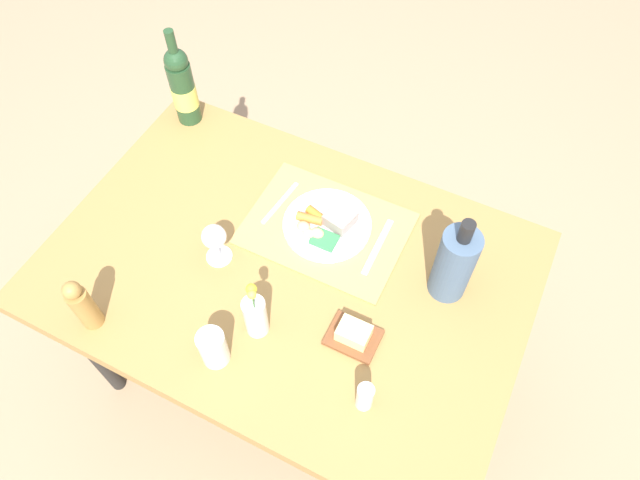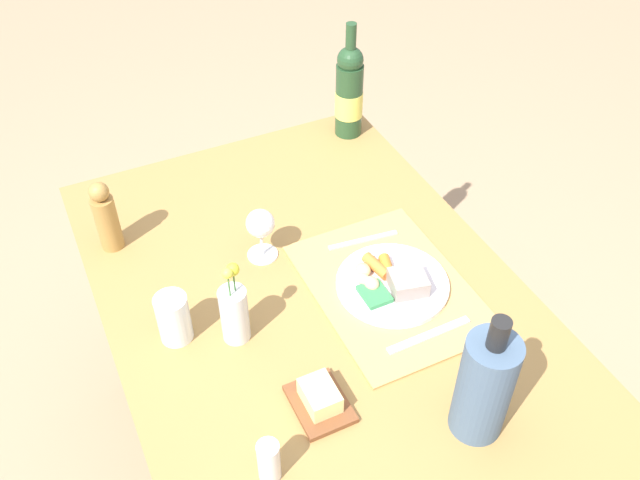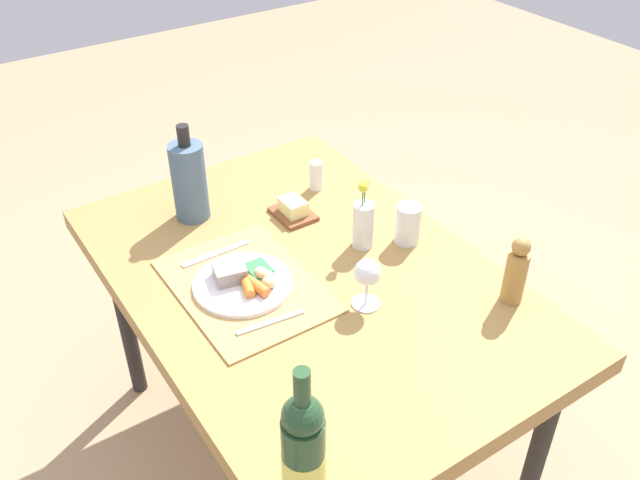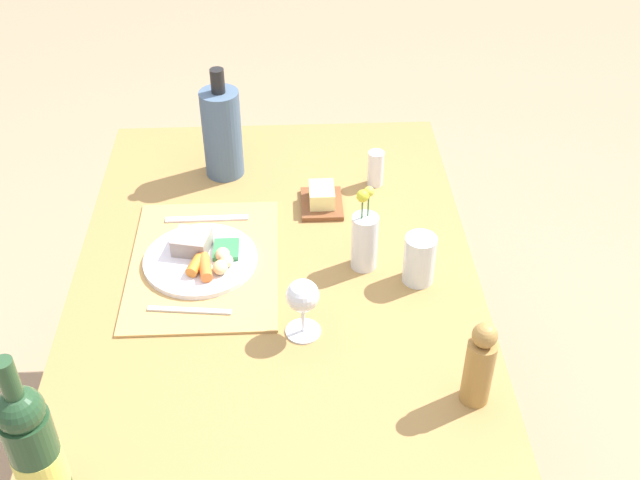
{
  "view_description": "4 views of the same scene",
  "coord_description": "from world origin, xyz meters",
  "px_view_note": "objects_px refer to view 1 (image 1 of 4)",
  "views": [
    {
      "loc": [
        -0.44,
        0.68,
        2.06
      ],
      "look_at": [
        -0.06,
        -0.09,
        0.78
      ],
      "focal_mm": 32.11,
      "sensor_mm": 36.0,
      "label": 1
    },
    {
      "loc": [
        -0.92,
        0.44,
        1.85
      ],
      "look_at": [
        0.08,
        -0.04,
        0.82
      ],
      "focal_mm": 38.54,
      "sensor_mm": 36.0,
      "label": 2
    },
    {
      "loc": [
        1.18,
        -0.75,
        1.84
      ],
      "look_at": [
        -0.07,
        0.09,
        0.76
      ],
      "focal_mm": 38.5,
      "sensor_mm": 36.0,
      "label": 3
    },
    {
      "loc": [
        1.3,
        0.04,
        1.85
      ],
      "look_at": [
        0.03,
        0.1,
        0.84
      ],
      "focal_mm": 43.91,
      "sensor_mm": 36.0,
      "label": 4
    }
  ],
  "objects_px": {
    "knife": "(280,203)",
    "wine_bottle": "(182,86)",
    "flower_vase": "(255,315)",
    "butter_dish": "(354,335)",
    "dining_table": "(288,278)",
    "dinner_plate": "(327,224)",
    "water_tumbler": "(214,349)",
    "wine_glass": "(214,238)",
    "fork": "(378,247)",
    "pepper_mill": "(83,305)",
    "salt_shaker": "(365,397)",
    "cooler_bottle": "(454,264)"
  },
  "relations": [
    {
      "from": "knife",
      "to": "wine_bottle",
      "type": "xyz_separation_m",
      "value": [
        0.43,
        -0.18,
        0.12
      ]
    },
    {
      "from": "flower_vase",
      "to": "butter_dish",
      "type": "relative_size",
      "value": 1.57
    },
    {
      "from": "flower_vase",
      "to": "dining_table",
      "type": "bearing_deg",
      "value": -83.85
    },
    {
      "from": "dinner_plate",
      "to": "water_tumbler",
      "type": "xyz_separation_m",
      "value": [
        0.07,
        0.47,
        0.03
      ]
    },
    {
      "from": "dining_table",
      "to": "wine_glass",
      "type": "bearing_deg",
      "value": 16.97
    },
    {
      "from": "fork",
      "to": "pepper_mill",
      "type": "xyz_separation_m",
      "value": [
        0.56,
        0.53,
        0.08
      ]
    },
    {
      "from": "butter_dish",
      "to": "wine_glass",
      "type": "distance_m",
      "value": 0.44
    },
    {
      "from": "wine_bottle",
      "to": "butter_dish",
      "type": "bearing_deg",
      "value": 149.39
    },
    {
      "from": "fork",
      "to": "wine_bottle",
      "type": "xyz_separation_m",
      "value": [
        0.75,
        -0.2,
        0.12
      ]
    },
    {
      "from": "dining_table",
      "to": "fork",
      "type": "distance_m",
      "value": 0.27
    },
    {
      "from": "salt_shaker",
      "to": "flower_vase",
      "type": "bearing_deg",
      "value": -10.3
    },
    {
      "from": "salt_shaker",
      "to": "wine_glass",
      "type": "distance_m",
      "value": 0.56
    },
    {
      "from": "dinner_plate",
      "to": "flower_vase",
      "type": "height_order",
      "value": "flower_vase"
    },
    {
      "from": "water_tumbler",
      "to": "fork",
      "type": "bearing_deg",
      "value": -116.11
    },
    {
      "from": "pepper_mill",
      "to": "cooler_bottle",
      "type": "bearing_deg",
      "value": -147.57
    },
    {
      "from": "dining_table",
      "to": "knife",
      "type": "relative_size",
      "value": 7.42
    },
    {
      "from": "wine_bottle",
      "to": "dinner_plate",
      "type": "bearing_deg",
      "value": 161.57
    },
    {
      "from": "knife",
      "to": "wine_glass",
      "type": "xyz_separation_m",
      "value": [
        0.06,
        0.23,
        0.08
      ]
    },
    {
      "from": "flower_vase",
      "to": "wine_glass",
      "type": "distance_m",
      "value": 0.25
    },
    {
      "from": "knife",
      "to": "water_tumbler",
      "type": "distance_m",
      "value": 0.49
    },
    {
      "from": "dinner_plate",
      "to": "salt_shaker",
      "type": "distance_m",
      "value": 0.51
    },
    {
      "from": "fork",
      "to": "pepper_mill",
      "type": "distance_m",
      "value": 0.78
    },
    {
      "from": "dining_table",
      "to": "fork",
      "type": "bearing_deg",
      "value": -140.63
    },
    {
      "from": "dining_table",
      "to": "flower_vase",
      "type": "distance_m",
      "value": 0.24
    },
    {
      "from": "flower_vase",
      "to": "water_tumbler",
      "type": "bearing_deg",
      "value": 64.88
    },
    {
      "from": "knife",
      "to": "pepper_mill",
      "type": "distance_m",
      "value": 0.6
    },
    {
      "from": "dinner_plate",
      "to": "wine_glass",
      "type": "bearing_deg",
      "value": 44.29
    },
    {
      "from": "pepper_mill",
      "to": "salt_shaker",
      "type": "height_order",
      "value": "pepper_mill"
    },
    {
      "from": "dining_table",
      "to": "knife",
      "type": "xyz_separation_m",
      "value": [
        0.12,
        -0.18,
        0.07
      ]
    },
    {
      "from": "dinner_plate",
      "to": "cooler_bottle",
      "type": "height_order",
      "value": "cooler_bottle"
    },
    {
      "from": "flower_vase",
      "to": "butter_dish",
      "type": "xyz_separation_m",
      "value": [
        -0.23,
        -0.08,
        -0.05
      ]
    },
    {
      "from": "dining_table",
      "to": "wine_bottle",
      "type": "relative_size",
      "value": 3.89
    },
    {
      "from": "salt_shaker",
      "to": "water_tumbler",
      "type": "xyz_separation_m",
      "value": [
        0.37,
        0.05,
        0.0
      ]
    },
    {
      "from": "knife",
      "to": "wine_glass",
      "type": "relative_size",
      "value": 1.32
    },
    {
      "from": "wine_bottle",
      "to": "water_tumbler",
      "type": "bearing_deg",
      "value": 127.81
    },
    {
      "from": "dinner_plate",
      "to": "flower_vase",
      "type": "bearing_deg",
      "value": 86.5
    },
    {
      "from": "knife",
      "to": "water_tumbler",
      "type": "height_order",
      "value": "water_tumbler"
    },
    {
      "from": "wine_glass",
      "to": "water_tumbler",
      "type": "xyz_separation_m",
      "value": [
        -0.15,
        0.25,
        -0.04
      ]
    },
    {
      "from": "salt_shaker",
      "to": "cooler_bottle",
      "type": "distance_m",
      "value": 0.4
    },
    {
      "from": "dining_table",
      "to": "dinner_plate",
      "type": "bearing_deg",
      "value": -104.71
    },
    {
      "from": "dining_table",
      "to": "dinner_plate",
      "type": "xyz_separation_m",
      "value": [
        -0.04,
        -0.16,
        0.08
      ]
    },
    {
      "from": "dinner_plate",
      "to": "salt_shaker",
      "type": "relative_size",
      "value": 2.72
    },
    {
      "from": "knife",
      "to": "flower_vase",
      "type": "height_order",
      "value": "flower_vase"
    },
    {
      "from": "knife",
      "to": "flower_vase",
      "type": "xyz_separation_m",
      "value": [
        -0.14,
        0.37,
        0.07
      ]
    },
    {
      "from": "butter_dish",
      "to": "water_tumbler",
      "type": "relative_size",
      "value": 1.15
    },
    {
      "from": "wine_bottle",
      "to": "wine_glass",
      "type": "height_order",
      "value": "wine_bottle"
    },
    {
      "from": "dining_table",
      "to": "dinner_plate",
      "type": "distance_m",
      "value": 0.19
    },
    {
      "from": "dining_table",
      "to": "knife",
      "type": "height_order",
      "value": "knife"
    },
    {
      "from": "butter_dish",
      "to": "wine_bottle",
      "type": "relative_size",
      "value": 0.39
    },
    {
      "from": "flower_vase",
      "to": "cooler_bottle",
      "type": "distance_m",
      "value": 0.51
    }
  ]
}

